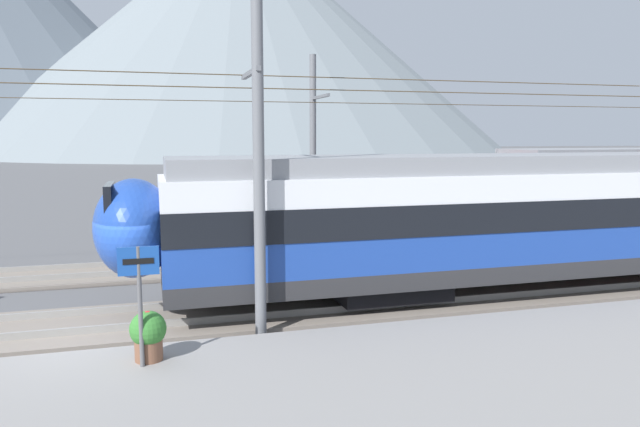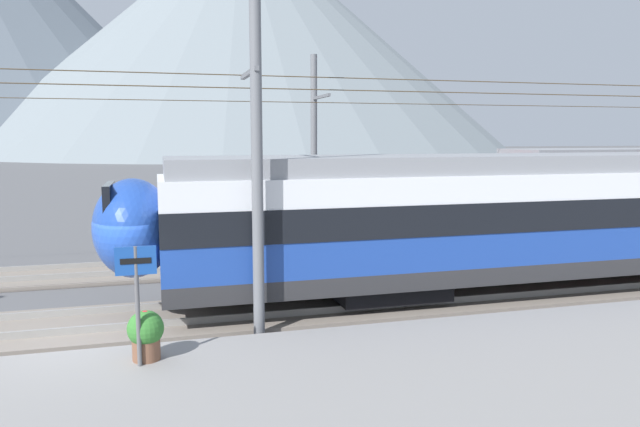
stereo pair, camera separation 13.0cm
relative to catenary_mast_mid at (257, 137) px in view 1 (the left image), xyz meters
The scene contains 8 objects.
ground_plane 5.53m from the catenary_mast_mid, behind, with size 400.00×400.00×0.00m, color #565659.
track_near 5.72m from the catenary_mast_mid, 154.68° to the left, with size 120.00×3.00×0.28m.
track_far 8.94m from the catenary_mast_mid, 116.08° to the left, with size 120.00×3.00×0.28m.
catenary_mast_mid is the anchor object (origin of this frame).
catenary_mast_far_side 9.51m from the catenary_mast_mid, 67.66° to the left, with size 48.24×2.17×7.27m.
platform_sign 3.85m from the catenary_mast_mid, 144.46° to the right, with size 0.70×0.08×2.16m.
potted_plant_platform_edge 4.45m from the catenary_mast_mid, 147.92° to the right, with size 0.66×0.66×0.92m.
mountain_central_peak 148.34m from the catenary_mast_mid, 81.85° to the left, with size 134.86×134.86×59.25m, color slate.
Camera 1 is at (1.33, -12.56, 4.36)m, focal length 33.36 mm.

